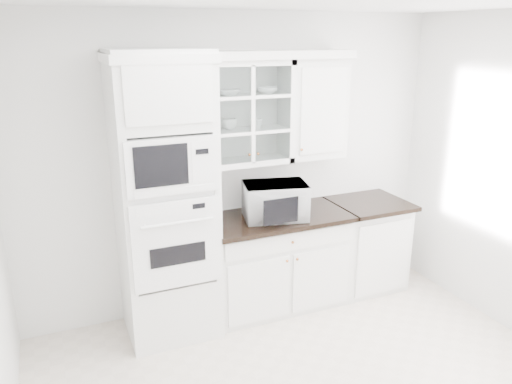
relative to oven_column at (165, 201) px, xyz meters
name	(u,v)px	position (x,y,z in m)	size (l,w,h in m)	color
room_shell	(306,148)	(0.75, -0.99, 0.58)	(4.00, 3.50, 2.70)	white
oven_column	(165,201)	(0.00, 0.00, 0.00)	(0.76, 0.68, 2.40)	white
base_cabinet_run	(276,260)	(1.03, 0.03, -0.74)	(1.32, 0.67, 0.92)	white
extra_base_cabinet	(365,243)	(2.03, 0.03, -0.74)	(0.72, 0.67, 0.92)	white
upper_cabinet_glass	(246,113)	(0.78, 0.17, 0.65)	(0.80, 0.33, 0.90)	white
upper_cabinet_solid	(314,108)	(1.46, 0.17, 0.65)	(0.55, 0.33, 0.90)	white
crown_molding	(235,55)	(0.68, 0.14, 1.14)	(2.14, 0.38, 0.07)	white
countertop_microwave	(275,200)	(0.98, -0.02, -0.12)	(0.55, 0.46, 0.32)	white
bowl_a	(228,92)	(0.61, 0.15, 0.84)	(0.21, 0.21, 0.05)	white
bowl_b	(267,90)	(0.97, 0.15, 0.84)	(0.18, 0.18, 0.05)	white
cup_a	(230,124)	(0.64, 0.19, 0.56)	(0.12, 0.12, 0.10)	white
cup_b	(257,123)	(0.88, 0.15, 0.55)	(0.09, 0.09, 0.08)	white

